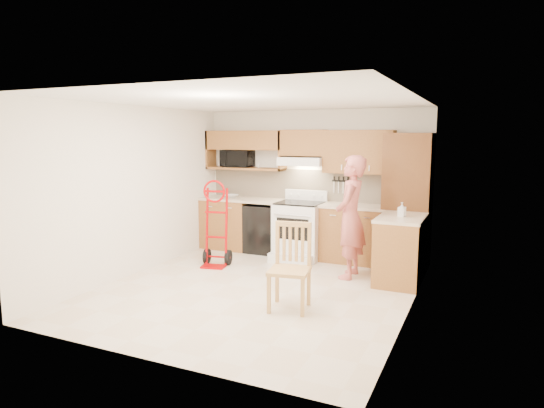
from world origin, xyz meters
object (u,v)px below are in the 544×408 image
Objects in this scene: person at (351,217)px; hand_truck at (215,228)px; range at (298,226)px; microwave at (238,159)px; dining_chair at (289,267)px.

hand_truck is (-2.10, -0.30, -0.27)m from person.
hand_truck is at bearing -84.16° from person.
person is 2.14m from hand_truck.
range is at bearing 31.96° from hand_truck.
range is at bearing -124.53° from person.
person is 1.44× the size of hand_truck.
dining_chair is (2.09, -2.59, -1.13)m from microwave.
dining_chair is at bearing -71.27° from range.
hand_truck is 2.20m from dining_chair.
range is 0.63× the size of person.
hand_truck is (-1.03, -0.98, 0.05)m from range.
person is at bearing -3.16° from hand_truck.
microwave reaches higher than person.
person is (1.07, -0.67, 0.33)m from range.
range reaches higher than dining_chair.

